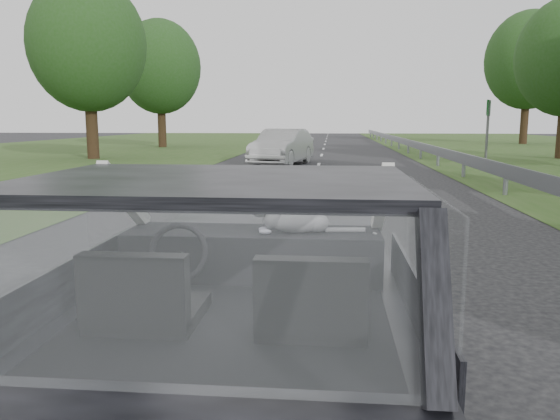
% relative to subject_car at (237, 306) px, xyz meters
% --- Properties ---
extents(subject_car, '(1.80, 4.00, 1.45)m').
position_rel_subject_car_xyz_m(subject_car, '(0.00, 0.00, 0.00)').
color(subject_car, '#24252B').
rests_on(subject_car, ground).
extents(dashboard, '(1.58, 0.45, 0.30)m').
position_rel_subject_car_xyz_m(dashboard, '(0.00, 0.62, 0.12)').
color(dashboard, black).
rests_on(dashboard, subject_car).
extents(driver_seat, '(0.50, 0.72, 0.42)m').
position_rel_subject_car_xyz_m(driver_seat, '(-0.40, -0.29, 0.16)').
color(driver_seat, black).
rests_on(driver_seat, subject_car).
extents(passenger_seat, '(0.50, 0.72, 0.42)m').
position_rel_subject_car_xyz_m(passenger_seat, '(0.40, -0.29, 0.16)').
color(passenger_seat, black).
rests_on(passenger_seat, subject_car).
extents(steering_wheel, '(0.36, 0.36, 0.04)m').
position_rel_subject_car_xyz_m(steering_wheel, '(-0.40, 0.33, 0.20)').
color(steering_wheel, black).
rests_on(steering_wheel, dashboard).
extents(cat, '(0.53, 0.25, 0.23)m').
position_rel_subject_car_xyz_m(cat, '(0.28, 0.58, 0.35)').
color(cat, '#95959A').
rests_on(cat, dashboard).
extents(guardrail, '(0.05, 90.00, 0.32)m').
position_rel_subject_car_xyz_m(guardrail, '(4.30, 10.00, -0.15)').
color(guardrail, gray).
rests_on(guardrail, ground).
extents(other_car, '(2.46, 4.41, 1.37)m').
position_rel_subject_car_xyz_m(other_car, '(-1.39, 17.97, -0.04)').
color(other_car, silver).
rests_on(other_car, ground).
extents(highway_sign, '(0.45, 0.95, 2.45)m').
position_rel_subject_car_xyz_m(highway_sign, '(6.40, 19.01, 0.50)').
color(highway_sign, '#094312').
rests_on(highway_sign, ground).
extents(tree_3, '(6.05, 6.05, 9.03)m').
position_rel_subject_car_xyz_m(tree_3, '(14.21, 38.34, 3.79)').
color(tree_3, '#204715').
rests_on(tree_3, ground).
extents(tree_5, '(6.37, 6.37, 7.53)m').
position_rel_subject_car_xyz_m(tree_5, '(-10.01, 20.61, 3.04)').
color(tree_5, '#204715').
rests_on(tree_5, ground).
extents(tree_6, '(6.60, 6.60, 7.65)m').
position_rel_subject_car_xyz_m(tree_6, '(-10.24, 31.37, 3.10)').
color(tree_6, '#204715').
rests_on(tree_6, ground).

